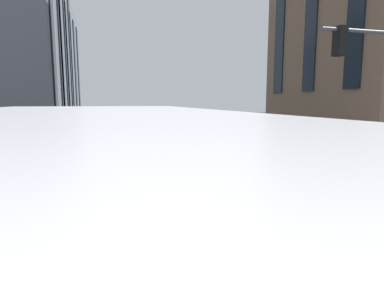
{
  "coord_description": "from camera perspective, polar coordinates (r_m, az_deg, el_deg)",
  "views": [
    {
      "loc": [
        -3.61,
        4.15,
        3.08
      ],
      "look_at": [
        8.79,
        0.9,
        1.33
      ],
      "focal_mm": 29.19,
      "sensor_mm": 36.0,
      "label": 1
    }
  ],
  "objects": [
    {
      "name": "car_green_parked_a",
      "position": [
        39.74,
        -11.89,
        4.17
      ],
      "size": [
        3.9,
        1.89,
        1.4
      ],
      "color": "#1E6038",
      "rests_on": "ground_plane"
    },
    {
      "name": "building_left_near",
      "position": [
        32.99,
        -31.27,
        12.09
      ],
      "size": [
        16.26,
        11.51,
        12.39
      ],
      "color": "slate",
      "rests_on": "ground_plane"
    },
    {
      "name": "pedestrian_companion",
      "position": [
        8.46,
        14.98,
        -8.04
      ],
      "size": [
        0.38,
        0.38,
        1.64
      ],
      "color": "beige",
      "rests_on": "ground_plane"
    },
    {
      "name": "car_white_trailing",
      "position": [
        12.76,
        30.88,
        -2.87
      ],
      "size": [
        4.7,
        2.14,
        1.88
      ],
      "color": "silver",
      "rests_on": "ground_plane"
    },
    {
      "name": "car_red_far",
      "position": [
        35.66,
        -2.55,
        3.94
      ],
      "size": [
        4.4,
        1.95,
        1.37
      ],
      "color": "#B21E1E",
      "rests_on": "ground_plane"
    },
    {
      "name": "car_black_near",
      "position": [
        49.0,
        -4.03,
        4.97
      ],
      "size": [
        4.4,
        1.95,
        1.37
      ],
      "color": "black",
      "rests_on": "ground_plane"
    },
    {
      "name": "car_white_oncoming",
      "position": [
        32.43,
        -12.0,
        3.39
      ],
      "size": [
        4.4,
        1.95,
        1.37
      ],
      "color": "silver",
      "rests_on": "ground_plane"
    },
    {
      "name": "crosswalk_marking",
      "position": [
        8.7,
        15.35,
        -13.21
      ],
      "size": [
        2.4,
        8.45,
        0.01
      ],
      "color": "silver",
      "rests_on": "ground_plane"
    },
    {
      "name": "lane_centre_line",
      "position": [
        24.17,
        -4.66,
        0.43
      ],
      "size": [
        80.0,
        0.16,
        0.01
      ],
      "color": "#D8C64C",
      "rests_on": "ground_plane"
    },
    {
      "name": "pedestrian_near",
      "position": [
        8.58,
        26.21,
        -7.83
      ],
      "size": [
        0.5,
        0.38,
        1.77
      ],
      "color": "maroon",
      "rests_on": "ground_plane"
    }
  ]
}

